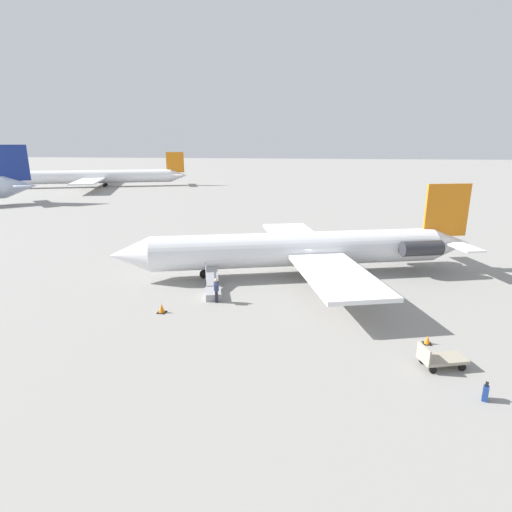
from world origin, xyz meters
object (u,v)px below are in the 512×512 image
Objects in this scene: airplane_far_right at (90,177)px; suitcase at (485,393)px; airplane_main at (309,248)px; luggage_cart at (440,359)px; boarding_stairs at (213,290)px; passenger at (216,289)px.

airplane_far_right is 55.01× the size of suitcase.
suitcase is at bearing 99.09° from airplane_main.
airplane_far_right reaches higher than luggage_cart.
boarding_stairs is 1.70× the size of luggage_cart.
boarding_stairs is 2.38× the size of passenger.
airplane_main reaches higher than boarding_stairs.
airplane_main is at bearing 110.86° from airplane_far_right.
luggage_cart is (-66.33, 78.11, -2.14)m from airplane_far_right.
airplane_main is 15.67m from luggage_cart.
suitcase is at bearing -139.37° from passenger.
airplane_main is 12.38× the size of luggage_cart.
passenger reaches higher than suitcase.
suitcase is (-14.86, 10.08, -0.06)m from boarding_stairs.
boarding_stairs is 17.96m from suitcase.
airplane_far_right is 89.43m from passenger.
boarding_stairs is at bearing 104.93° from airplane_far_right.
airplane_main is at bearing -64.27° from boarding_stairs.
suitcase is at bearing 97.71° from luggage_cart.
airplane_far_right reaches higher than passenger.
airplane_main is 0.62× the size of airplane_far_right.
airplane_far_right is 27.82× the size of passenger.
luggage_cart is at bearing -63.97° from suitcase.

